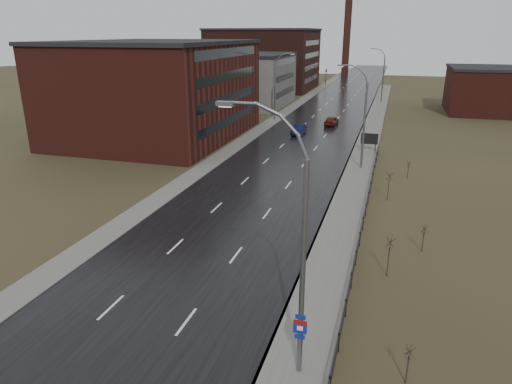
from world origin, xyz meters
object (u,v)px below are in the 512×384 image
Objects in this scene: streetlight_main at (296,252)px; car_far at (332,121)px; car_near at (299,130)px; billboard at (369,139)px.

car_far is at bearing 96.26° from streetlight_main.
car_near is 0.99× the size of car_far.
car_far is (3.69, 8.59, 0.03)m from car_near.
car_far is at bearing 68.53° from car_near.
billboard is 17.76m from car_far.
streetlight_main is at bearing -90.85° from billboard.
billboard reaches higher than car_far.
streetlight_main is 4.94× the size of billboard.
car_near is at bearing 71.19° from car_far.
streetlight_main is 2.73× the size of car_near.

